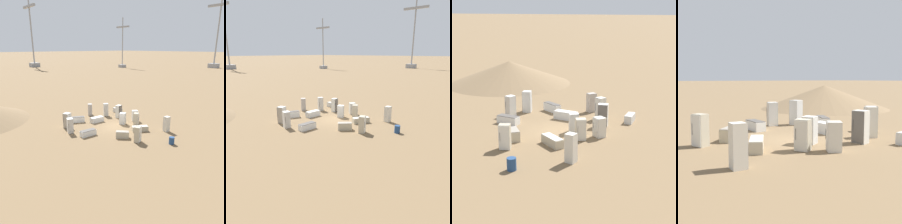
# 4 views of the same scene
# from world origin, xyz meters

# --- Properties ---
(ground_plane) EXTENTS (1000.00, 1000.00, 0.00)m
(ground_plane) POSITION_xyz_m (0.00, 0.00, 0.00)
(ground_plane) COLOR brown
(dirt_mound) EXTENTS (14.93, 14.93, 2.73)m
(dirt_mound) POSITION_xyz_m (-14.37, -13.13, 1.36)
(dirt_mound) COLOR #7F6647
(dirt_mound) RESTS_ON ground_plane
(discarded_fridge_0) EXTENTS (0.99, 1.00, 1.45)m
(discarded_fridge_0) POSITION_xyz_m (0.03, 3.43, 0.73)
(discarded_fridge_0) COLOR beige
(discarded_fridge_0) RESTS_ON ground_plane
(discarded_fridge_1) EXTENTS (0.92, 0.91, 1.83)m
(discarded_fridge_1) POSITION_xyz_m (-4.31, 2.03, 0.92)
(discarded_fridge_1) COLOR beige
(discarded_fridge_1) RESTS_ON ground_plane
(discarded_fridge_2) EXTENTS (0.86, 1.86, 0.66)m
(discarded_fridge_2) POSITION_xyz_m (-0.03, -4.27, 0.33)
(discarded_fridge_2) COLOR white
(discarded_fridge_2) RESTS_ON ground_plane
(discarded_fridge_3) EXTENTS (0.97, 0.94, 1.49)m
(discarded_fridge_3) POSITION_xyz_m (-0.19, 1.35, 0.74)
(discarded_fridge_3) COLOR silver
(discarded_fridge_3) RESTS_ON ground_plane
(discarded_fridge_4) EXTENTS (1.40, 1.94, 0.77)m
(discarded_fridge_4) POSITION_xyz_m (-4.70, -2.63, 0.38)
(discarded_fridge_4) COLOR white
(discarded_fridge_4) RESTS_ON ground_plane
(discarded_fridge_5) EXTENTS (0.89, 0.84, 1.76)m
(discarded_fridge_5) POSITION_xyz_m (-2.07, -5.31, 0.88)
(discarded_fridge_5) COLOR white
(discarded_fridge_5) RESTS_ON ground_plane
(discarded_fridge_6) EXTENTS (0.96, 0.92, 1.69)m
(discarded_fridge_6) POSITION_xyz_m (-6.16, 0.57, 0.84)
(discarded_fridge_6) COLOR #A89E93
(discarded_fridge_6) RESTS_ON ground_plane
(discarded_fridge_7) EXTENTS (1.57, 1.95, 0.63)m
(discarded_fridge_7) POSITION_xyz_m (2.97, 1.11, 0.31)
(discarded_fridge_7) COLOR #B2A88E
(discarded_fridge_7) RESTS_ON ground_plane
(discarded_fridge_8) EXTENTS (0.89, 1.83, 0.70)m
(discarded_fridge_8) POSITION_xyz_m (-3.02, -0.63, 0.35)
(discarded_fridge_8) COLOR silver
(discarded_fridge_8) RESTS_ON ground_plane
(discarded_fridge_9) EXTENTS (0.89, 0.91, 1.55)m
(discarded_fridge_9) POSITION_xyz_m (1.17, 2.45, 0.77)
(discarded_fridge_9) COLOR #B2A88E
(discarded_fridge_9) RESTS_ON ground_plane
(discarded_fridge_10) EXTENTS (0.81, 0.88, 1.69)m
(discarded_fridge_10) POSITION_xyz_m (4.84, -1.43, 0.85)
(discarded_fridge_10) COLOR #B2A88E
(discarded_fridge_10) RESTS_ON ground_plane
(discarded_fridge_12) EXTENTS (1.47, 1.41, 0.76)m
(discarded_fridge_12) POSITION_xyz_m (3.02, -1.87, 0.38)
(discarded_fridge_12) COLOR #B2A88E
(discarded_fridge_12) RESTS_ON ground_plane
(discarded_fridge_13) EXTENTS (0.93, 0.94, 1.88)m
(discarded_fridge_13) POSITION_xyz_m (-3.78, -4.66, 0.94)
(discarded_fridge_13) COLOR silver
(discarded_fridge_13) RESTS_ON ground_plane
(discarded_fridge_14) EXTENTS (0.74, 0.86, 1.79)m
(discarded_fridge_14) POSITION_xyz_m (-2.49, 2.86, 0.90)
(discarded_fridge_14) COLOR silver
(discarded_fridge_14) RESTS_ON ground_plane
(discarded_fridge_15) EXTENTS (0.68, 0.66, 1.82)m
(discarded_fridge_15) POSITION_xyz_m (5.08, 3.39, 0.91)
(discarded_fridge_15) COLOR beige
(discarded_fridge_15) RESTS_ON ground_plane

